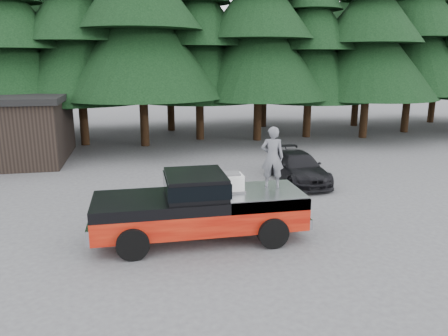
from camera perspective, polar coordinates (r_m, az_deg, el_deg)
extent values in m
plane|color=#48484A|center=(12.43, -3.74, -9.52)|extent=(120.00, 120.00, 0.00)
cube|color=black|center=(12.04, -3.76, -2.08)|extent=(1.66, 1.90, 0.59)
cube|color=white|center=(12.30, 0.85, -2.01)|extent=(0.68, 0.57, 0.47)
imported|color=#5B5D63|center=(12.62, 6.34, 1.42)|extent=(0.74, 0.58, 1.79)
imported|color=black|center=(18.37, 9.58, 0.10)|extent=(1.80, 4.22, 1.21)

